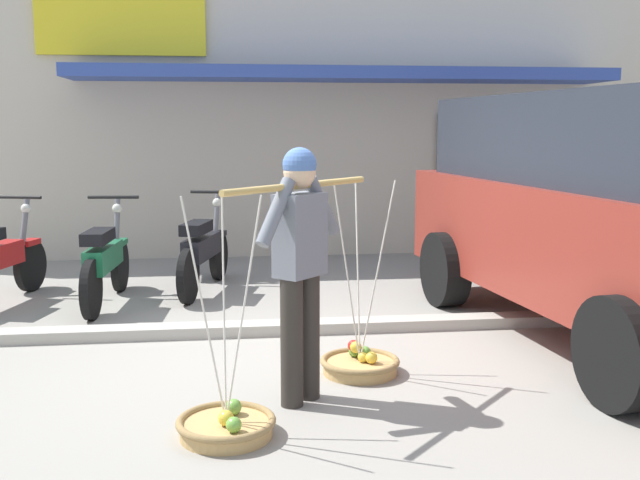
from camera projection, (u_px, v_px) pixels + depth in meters
name	position (u px, v px, depth m)	size (l,w,h in m)	color
ground_plane	(270.00, 358.00, 5.92)	(90.00, 90.00, 0.00)	gray
sidewalk_curb	(266.00, 328.00, 6.60)	(20.00, 0.24, 0.10)	#AEA89C
fruit_vendor	(300.00, 258.00, 4.84)	(1.02, 1.06, 1.70)	#2D2823
fruit_basket_left_side	(360.00, 363.00, 5.54)	(0.59, 0.59, 1.45)	tan
fruit_basket_right_side	(226.00, 424.00, 4.41)	(0.59, 0.59, 1.45)	tan
motorcycle_second_in_row	(105.00, 262.00, 7.60)	(0.54, 1.82, 1.09)	black
motorcycle_third_in_row	(203.00, 251.00, 8.23)	(0.63, 1.79, 1.09)	black
parked_truck	(616.00, 209.00, 6.32)	(2.54, 4.97, 2.10)	maroon
storefront_building	(318.00, 110.00, 12.77)	(13.00, 6.00, 4.20)	beige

